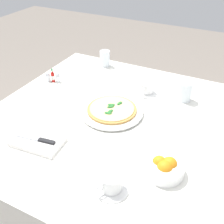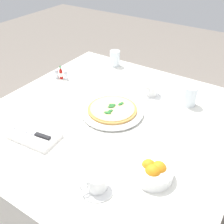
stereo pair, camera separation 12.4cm
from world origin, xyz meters
name	(u,v)px [view 1 (the left image)]	position (x,y,z in m)	size (l,w,h in m)	color
ground_plane	(112,211)	(0.00, 0.00, 0.00)	(8.00, 8.00, 0.00)	slate
dining_table	(112,137)	(0.00, 0.00, 0.63)	(1.20, 1.20, 0.75)	white
pizza_plate	(112,111)	(0.02, -0.03, 0.77)	(0.31, 0.31, 0.02)	white
pizza	(112,109)	(0.02, -0.03, 0.78)	(0.25, 0.25, 0.02)	#C68E47
coffee_cup_near_left	(111,183)	(-0.19, 0.39, 0.78)	(0.13, 0.13, 0.07)	white
coffee_cup_far_left	(147,89)	(-0.07, -0.29, 0.78)	(0.13, 0.13, 0.06)	white
water_glass_near_right	(105,59)	(0.31, -0.51, 0.80)	(0.07, 0.07, 0.10)	white
water_glass_back_corner	(185,92)	(-0.27, -0.32, 0.80)	(0.07, 0.07, 0.10)	white
napkin_folded	(37,141)	(0.20, 0.31, 0.76)	(0.23, 0.15, 0.02)	white
dinner_knife	(36,139)	(0.21, 0.31, 0.78)	(0.20, 0.05, 0.01)	silver
citrus_bowl	(164,167)	(-0.33, 0.23, 0.78)	(0.15, 0.15, 0.07)	white
hot_sauce_bottle	(53,76)	(0.48, -0.17, 0.79)	(0.02, 0.02, 0.08)	#B7140F
salt_shaker	(48,77)	(0.51, -0.16, 0.78)	(0.03, 0.03, 0.06)	white
pepper_shaker	(58,78)	(0.45, -0.18, 0.78)	(0.03, 0.03, 0.06)	white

